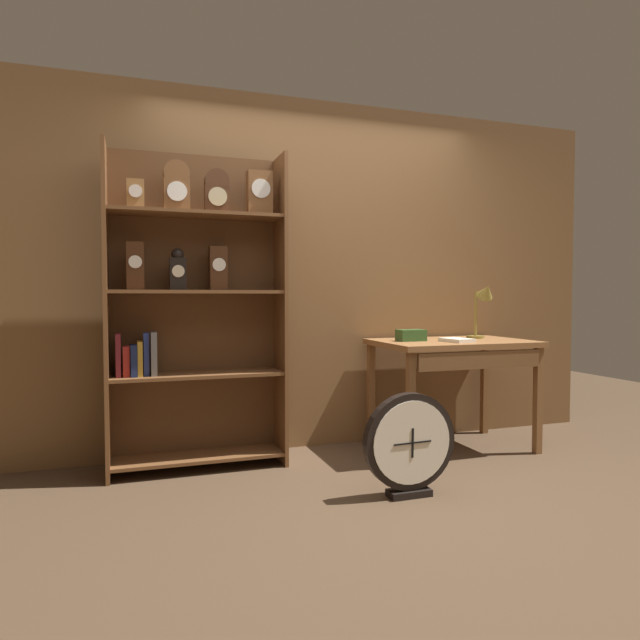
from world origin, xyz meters
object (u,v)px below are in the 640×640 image
open_repair_manual (457,340)px  bookshelf (194,300)px  workbench (454,354)px  round_clock_large (410,444)px  toolbox_small (411,335)px  desk_lamp (484,301)px

open_repair_manual → bookshelf: bearing=161.8°
workbench → round_clock_large: size_ratio=1.90×
workbench → toolbox_small: bearing=168.6°
workbench → desk_lamp: bearing=17.4°
bookshelf → open_repair_manual: size_ratio=9.46×
open_repair_manual → round_clock_large: size_ratio=0.37×
round_clock_large → bookshelf: bearing=139.8°
bookshelf → workbench: bearing=-4.8°
workbench → open_repair_manual: (-0.05, -0.11, 0.11)m
toolbox_small → open_repair_manual: (0.28, -0.17, -0.03)m
toolbox_small → round_clock_large: 1.10m
workbench → toolbox_small: size_ratio=5.64×
desk_lamp → open_repair_manual: bearing=-150.6°
toolbox_small → open_repair_manual: size_ratio=0.91×
bookshelf → workbench: 1.91m
workbench → round_clock_large: bearing=-135.2°
bookshelf → toolbox_small: size_ratio=10.41×
bookshelf → open_repair_manual: bookshelf is taller
bookshelf → toolbox_small: 1.57m
open_repair_manual → workbench: bearing=56.7°
workbench → desk_lamp: desk_lamp is taller
workbench → desk_lamp: 0.51m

